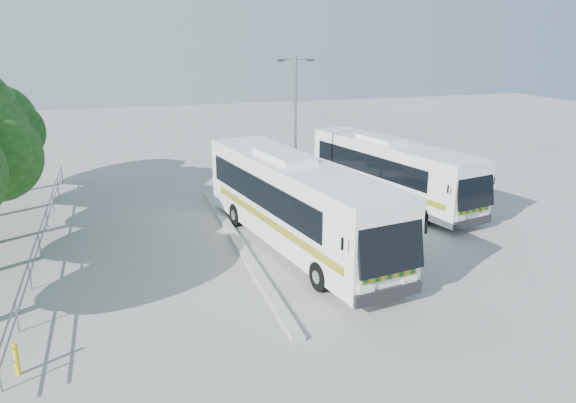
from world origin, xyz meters
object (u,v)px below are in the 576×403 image
object	(u,v)px
coach_main	(296,202)
coach_adjacent	(391,170)
bollard	(17,359)
lamppost	(296,123)

from	to	relation	value
coach_main	coach_adjacent	distance (m)	8.10
coach_main	bollard	size ratio (longest dim) A/B	14.12
bollard	lamppost	bearing A→B (deg)	47.99
coach_main	lamppost	bearing A→B (deg)	62.48
lamppost	bollard	bearing A→B (deg)	-121.80
coach_main	bollard	bearing A→B (deg)	-155.73
lamppost	bollard	world-z (taller)	lamppost
lamppost	bollard	xyz separation A→B (m)	(-11.70, -12.99, -3.62)
coach_adjacent	lamppost	distance (m)	5.48
bollard	coach_adjacent	bearing A→B (deg)	34.32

